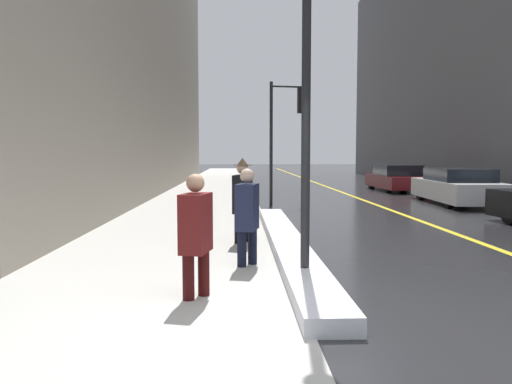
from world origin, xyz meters
The scene contains 12 objects.
ground_plane centered at (0.00, 0.00, 0.00)m, with size 160.00×160.00×0.00m, color #232326.
sidewalk_slab centered at (-2.00, 15.00, 0.01)m, with size 4.00×80.00×0.01m.
road_centre_stripe centered at (4.00, 15.00, 0.00)m, with size 0.16×80.00×0.00m.
snow_bank_curb centered at (0.18, 4.24, 0.10)m, with size 0.59×9.26×0.20m.
building_facade_right centered at (13.00, 22.00, 7.55)m, with size 6.00×36.00×15.10m.
lamp_post centered at (0.17, 1.71, 3.15)m, with size 0.28×0.28×5.32m.
traffic_light_near centered at (1.07, 12.41, 3.03)m, with size 1.30×0.45×4.19m.
pedestrian_nearside centered at (-1.23, 1.00, 0.83)m, with size 0.39×0.54×1.50m.
pedestrian_in_glasses centered at (-0.58, 2.71, 0.84)m, with size 0.39×0.54×1.51m.
pedestrian_in_fedora centered at (-0.63, 4.71, 0.90)m, with size 0.41×0.56×1.66m.
parked_car_white centered at (6.90, 12.10, 0.59)m, with size 2.10×4.85×1.23m.
parked_car_maroon centered at (6.76, 18.27, 0.58)m, with size 1.91×4.28×1.22m.
Camera 1 is at (-0.73, -4.88, 1.73)m, focal length 35.00 mm.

